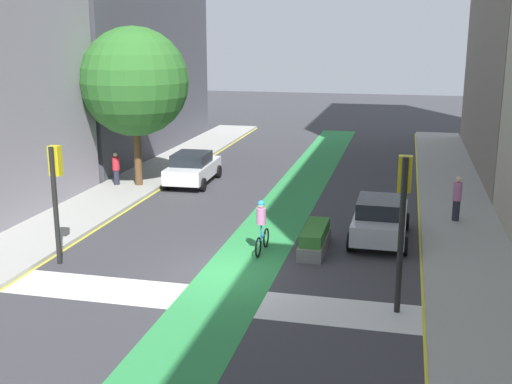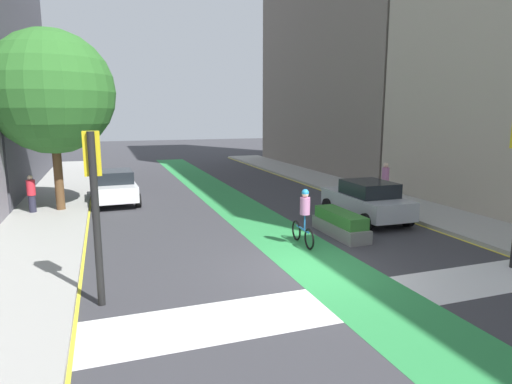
# 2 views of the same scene
# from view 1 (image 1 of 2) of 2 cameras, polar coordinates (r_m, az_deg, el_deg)

# --- Properties ---
(ground_plane) EXTENTS (120.00, 120.00, 0.00)m
(ground_plane) POSITION_cam_1_polar(r_m,az_deg,el_deg) (19.99, -2.81, -7.28)
(ground_plane) COLOR #38383D
(bike_lane_paint) EXTENTS (2.40, 60.00, 0.01)m
(bike_lane_paint) POSITION_cam_1_polar(r_m,az_deg,el_deg) (19.88, -1.67, -7.37)
(bike_lane_paint) COLOR #2D8C47
(bike_lane_paint) RESTS_ON ground_plane
(crosswalk_band) EXTENTS (12.00, 1.80, 0.01)m
(crosswalk_band) POSITION_cam_1_polar(r_m,az_deg,el_deg) (18.22, -4.56, -9.50)
(crosswalk_band) COLOR silver
(crosswalk_band) RESTS_ON ground_plane
(sidewalk_left) EXTENTS (3.00, 60.00, 0.15)m
(sidewalk_left) POSITION_cam_1_polar(r_m,az_deg,el_deg) (23.08, -21.09, -5.07)
(sidewalk_left) COLOR #9E9E99
(sidewalk_left) RESTS_ON ground_plane
(curb_stripe_left) EXTENTS (0.16, 60.00, 0.01)m
(curb_stripe_left) POSITION_cam_1_polar(r_m,az_deg,el_deg) (22.31, -17.86, -5.63)
(curb_stripe_left) COLOR yellow
(curb_stripe_left) RESTS_ON ground_plane
(sidewalk_right) EXTENTS (3.00, 60.00, 0.15)m
(sidewalk_right) POSITION_cam_1_polar(r_m,az_deg,el_deg) (19.41, 19.26, -8.53)
(sidewalk_right) COLOR #9E9E99
(sidewalk_right) RESTS_ON ground_plane
(curb_stripe_right) EXTENTS (0.16, 60.00, 0.01)m
(curb_stripe_right) POSITION_cam_1_polar(r_m,az_deg,el_deg) (19.31, 14.77, -8.53)
(curb_stripe_right) COLOR yellow
(curb_stripe_right) RESTS_ON ground_plane
(traffic_signal_near_right) EXTENTS (0.35, 0.52, 4.22)m
(traffic_signal_near_right) POSITION_cam_1_polar(r_m,az_deg,el_deg) (16.92, 13.00, -1.07)
(traffic_signal_near_right) COLOR black
(traffic_signal_near_right) RESTS_ON ground_plane
(traffic_signal_near_left) EXTENTS (0.35, 0.52, 3.83)m
(traffic_signal_near_left) POSITION_cam_1_polar(r_m,az_deg,el_deg) (21.09, -17.47, 0.90)
(traffic_signal_near_left) COLOR black
(traffic_signal_near_left) RESTS_ON ground_plane
(car_silver_right_far) EXTENTS (2.07, 4.22, 1.57)m
(car_silver_right_far) POSITION_cam_1_polar(r_m,az_deg,el_deg) (23.23, 11.05, -2.35)
(car_silver_right_far) COLOR #B2B7BF
(car_silver_right_far) RESTS_ON ground_plane
(car_white_left_far) EXTENTS (2.15, 4.26, 1.57)m
(car_white_left_far) POSITION_cam_1_polar(r_m,az_deg,el_deg) (31.44, -5.68, 2.17)
(car_white_left_far) COLOR silver
(car_white_left_far) RESTS_ON ground_plane
(cyclist_in_lane) EXTENTS (0.32, 1.73, 1.86)m
(cyclist_in_lane) POSITION_cam_1_polar(r_m,az_deg,el_deg) (21.46, 0.51, -3.00)
(cyclist_in_lane) COLOR black
(cyclist_in_lane) RESTS_ON ground_plane
(pedestrian_sidewalk_right_a) EXTENTS (0.34, 0.34, 1.75)m
(pedestrian_sidewalk_right_a) POSITION_cam_1_polar(r_m,az_deg,el_deg) (25.83, 17.52, -0.52)
(pedestrian_sidewalk_right_a) COLOR #262638
(pedestrian_sidewalk_right_a) RESTS_ON sidewalk_right
(pedestrian_sidewalk_left_a) EXTENTS (0.34, 0.34, 1.55)m
(pedestrian_sidewalk_left_a) POSITION_cam_1_polar(r_m,az_deg,el_deg) (31.20, -12.40, 2.06)
(pedestrian_sidewalk_left_a) COLOR #262638
(pedestrian_sidewalk_left_a) RESTS_ON sidewalk_left
(street_tree_near) EXTENTS (5.04, 5.04, 7.42)m
(street_tree_near) POSITION_cam_1_polar(r_m,az_deg,el_deg) (30.38, -10.82, 9.65)
(street_tree_near) COLOR brown
(street_tree_near) RESTS_ON sidewalk_left
(median_planter) EXTENTS (0.81, 2.73, 0.85)m
(median_planter) POSITION_cam_1_polar(r_m,az_deg,el_deg) (21.96, 5.27, -4.21)
(median_planter) COLOR slate
(median_planter) RESTS_ON ground_plane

